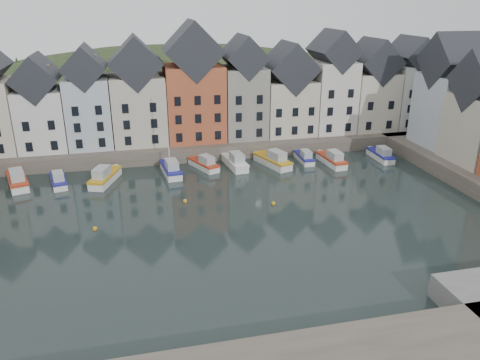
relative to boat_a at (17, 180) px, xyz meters
name	(u,v)px	position (x,y,z in m)	size (l,w,h in m)	color
ground	(232,229)	(24.33, -17.98, -0.79)	(260.00, 260.00, 0.00)	black
far_quay	(194,141)	(24.33, 12.02, 0.21)	(90.00, 16.00, 2.00)	#4C433A
hillside	(181,189)	(24.35, 38.02, -18.75)	(153.60, 70.40, 64.00)	black
far_terrace	(214,94)	(27.55, 10.02, 8.09)	(72.37, 8.16, 17.78)	beige
mooring_buoys	(188,210)	(20.33, -12.65, -0.64)	(20.50, 5.50, 0.50)	#C18B16
boat_a	(17,180)	(0.00, 0.00, 0.00)	(4.05, 7.22, 2.65)	silver
boat_b	(58,180)	(5.07, -0.78, -0.14)	(2.91, 5.87, 2.16)	silver
boat_c	(105,177)	(10.86, -1.34, -0.01)	(4.27, 7.10, 2.60)	silver
boat_d	(171,169)	(19.60, -0.14, 0.02)	(2.69, 6.69, 12.45)	silver
boat_e	(204,164)	(24.39, 1.18, -0.11)	(4.00, 6.16, 2.27)	silver
boat_f	(235,162)	(28.78, 0.81, -0.02)	(2.83, 6.88, 2.57)	silver
boat_g	(273,160)	(34.27, 0.13, 0.01)	(4.30, 7.34, 2.69)	silver
boat_h	(305,158)	(39.31, 0.91, -0.17)	(1.85, 5.43, 2.06)	silver
boat_i	(332,160)	(42.71, -1.27, -0.06)	(2.49, 6.54, 2.46)	silver
boat_j	(381,155)	(50.82, -0.72, -0.11)	(1.97, 5.98, 2.28)	silver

